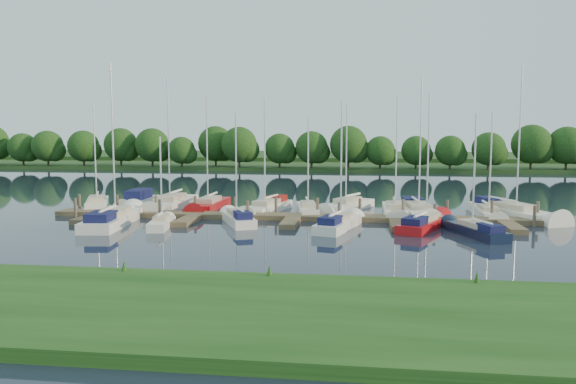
# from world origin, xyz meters

# --- Properties ---
(ground) EXTENTS (260.00, 260.00, 0.00)m
(ground) POSITION_xyz_m (0.00, 0.00, 0.00)
(ground) COLOR #182030
(ground) RESTS_ON ground
(near_bank) EXTENTS (90.00, 10.00, 0.50)m
(near_bank) POSITION_xyz_m (0.00, -16.00, 0.25)
(near_bank) COLOR #174012
(near_bank) RESTS_ON ground
(dock) EXTENTS (40.00, 6.00, 0.40)m
(dock) POSITION_xyz_m (0.00, 7.31, 0.20)
(dock) COLOR #4B3E2A
(dock) RESTS_ON ground
(mooring_pilings) EXTENTS (38.24, 2.84, 2.00)m
(mooring_pilings) POSITION_xyz_m (0.00, 8.43, 0.60)
(mooring_pilings) COLOR #473D33
(mooring_pilings) RESTS_ON ground
(far_shore) EXTENTS (180.00, 30.00, 0.60)m
(far_shore) POSITION_xyz_m (0.00, 75.00, 0.30)
(far_shore) COLOR #234119
(far_shore) RESTS_ON ground
(distant_hill) EXTENTS (220.00, 40.00, 1.40)m
(distant_hill) POSITION_xyz_m (0.00, 100.00, 0.70)
(distant_hill) COLOR #2B4C21
(distant_hill) RESTS_ON ground
(treeline) EXTENTS (144.21, 9.85, 8.23)m
(treeline) POSITION_xyz_m (-2.22, 62.20, 4.03)
(treeline) COLOR #38281C
(treeline) RESTS_ON ground
(sailboat_n_0) EXTENTS (4.40, 7.75, 10.05)m
(sailboat_n_0) POSITION_xyz_m (-18.94, 12.44, 0.27)
(sailboat_n_0) COLOR white
(sailboat_n_0) RESTS_ON ground
(motorboat) EXTENTS (2.15, 6.98, 1.97)m
(motorboat) POSITION_xyz_m (-15.59, 13.84, 0.39)
(motorboat) COLOR white
(motorboat) RESTS_ON ground
(sailboat_n_2) EXTENTS (2.41, 9.58, 12.26)m
(sailboat_n_2) POSITION_xyz_m (-11.99, 12.86, 0.28)
(sailboat_n_2) COLOR white
(sailboat_n_2) RESTS_ON ground
(sailboat_n_3) EXTENTS (2.17, 8.37, 10.67)m
(sailboat_n_3) POSITION_xyz_m (-8.38, 12.63, 0.27)
(sailboat_n_3) COLOR #B41014
(sailboat_n_3) RESTS_ON ground
(sailboat_n_4) EXTENTS (3.56, 8.07, 10.26)m
(sailboat_n_4) POSITION_xyz_m (-2.89, 11.72, 0.33)
(sailboat_n_4) COLOR white
(sailboat_n_4) RESTS_ON ground
(sailboat_n_5) EXTENTS (2.49, 6.75, 8.61)m
(sailboat_n_5) POSITION_xyz_m (0.73, 11.39, 0.27)
(sailboat_n_5) COLOR white
(sailboat_n_5) RESTS_ON ground
(sailboat_n_6) EXTENTS (4.74, 7.43, 9.93)m
(sailboat_n_6) POSITION_xyz_m (4.05, 13.81, 0.28)
(sailboat_n_6) COLOR white
(sailboat_n_6) RESTS_ON ground
(sailboat_n_7) EXTENTS (1.99, 8.06, 10.27)m
(sailboat_n_7) POSITION_xyz_m (8.13, 11.29, 0.27)
(sailboat_n_7) COLOR white
(sailboat_n_7) RESTS_ON ground
(sailboat_n_8) EXTENTS (2.89, 9.60, 12.00)m
(sailboat_n_8) POSITION_xyz_m (10.03, 11.59, 0.31)
(sailboat_n_8) COLOR white
(sailboat_n_8) RESTS_ON ground
(sailboat_n_9) EXTENTS (1.68, 6.95, 8.92)m
(sailboat_n_9) POSITION_xyz_m (15.66, 11.15, 0.27)
(sailboat_n_9) COLOR white
(sailboat_n_9) RESTS_ON ground
(sailboat_n_10) EXTENTS (5.81, 10.01, 12.87)m
(sailboat_n_10) POSITION_xyz_m (17.69, 11.58, 0.33)
(sailboat_n_10) COLOR white
(sailboat_n_10) RESTS_ON ground
(sailboat_s_0) EXTENTS (3.30, 9.99, 12.53)m
(sailboat_s_0) POSITION_xyz_m (-13.37, 3.76, 0.33)
(sailboat_s_0) COLOR white
(sailboat_s_0) RESTS_ON ground
(sailboat_s_1) EXTENTS (2.00, 5.36, 6.98)m
(sailboat_s_1) POSITION_xyz_m (-9.29, 2.93, 0.27)
(sailboat_s_1) COLOR white
(sailboat_s_1) RESTS_ON ground
(sailboat_s_2) EXTENTS (3.90, 6.68, 8.84)m
(sailboat_s_2) POSITION_xyz_m (-4.11, 5.39, 0.32)
(sailboat_s_2) COLOR white
(sailboat_s_2) RESTS_ON ground
(sailboat_s_3) EXTENTS (3.39, 7.51, 9.60)m
(sailboat_s_3) POSITION_xyz_m (3.69, 4.06, 0.32)
(sailboat_s_3) COLOR white
(sailboat_s_3) RESTS_ON ground
(sailboat_s_4) EXTENTS (4.52, 7.91, 10.19)m
(sailboat_s_4) POSITION_xyz_m (9.89, 5.08, 0.31)
(sailboat_s_4) COLOR #B41014
(sailboat_s_4) RESTS_ON ground
(sailboat_s_5) EXTENTS (3.45, 6.64, 8.57)m
(sailboat_s_5) POSITION_xyz_m (12.97, 2.59, 0.31)
(sailboat_s_5) COLOR black
(sailboat_s_5) RESTS_ON ground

